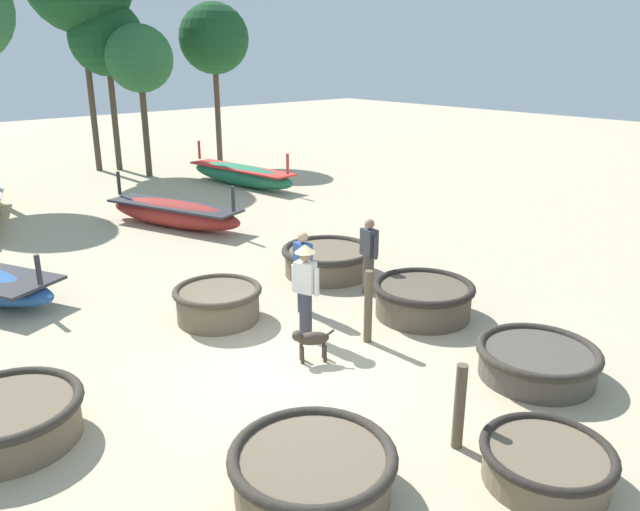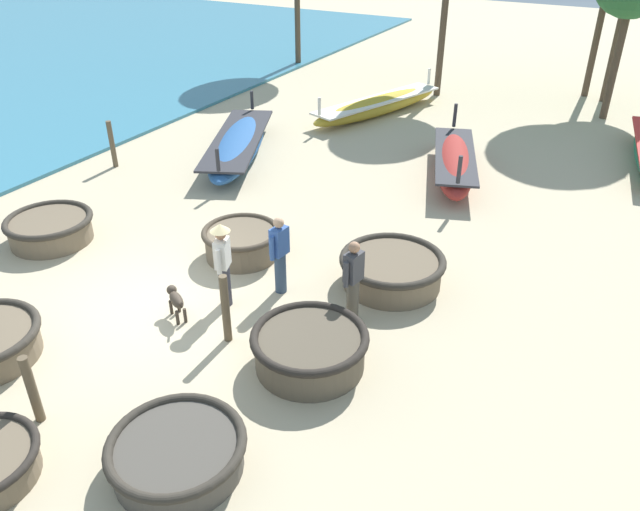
{
  "view_description": "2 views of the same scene",
  "coord_description": "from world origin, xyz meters",
  "px_view_note": "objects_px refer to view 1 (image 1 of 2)",
  "views": [
    {
      "loc": [
        -5.26,
        -6.93,
        4.75
      ],
      "look_at": [
        2.5,
        1.84,
        0.87
      ],
      "focal_mm": 35.0,
      "sensor_mm": 36.0,
      "label": 1
    },
    {
      "loc": [
        7.17,
        -6.93,
        6.62
      ],
      "look_at": [
        2.47,
        1.71,
        0.87
      ],
      "focal_mm": 35.0,
      "sensor_mm": 36.0,
      "label": 2
    }
  ],
  "objects_px": {
    "mooring_post_shoreline": "(368,307)",
    "tree_left_mid": "(139,59)",
    "coracle_tilted": "(537,360)",
    "coracle_upturned": "(9,418)",
    "dog": "(310,340)",
    "fisherman_standing_left": "(303,270)",
    "coracle_weathered": "(546,463)",
    "coracle_center": "(328,259)",
    "long_boat_red_hull": "(175,213)",
    "coracle_far_right": "(218,302)",
    "fisherman_hauling": "(305,285)",
    "coracle_beside_post": "(313,470)",
    "fisherman_crouching": "(369,254)",
    "mooring_post_mid_beach": "(459,407)",
    "tree_leftmost": "(106,39)",
    "long_boat_blue_hull": "(241,175)",
    "coracle_nearest": "(423,298)",
    "tree_right_mid": "(214,39)"
  },
  "relations": [
    {
      "from": "dog",
      "to": "fisherman_standing_left",
      "type": "bearing_deg",
      "value": 53.32
    },
    {
      "from": "coracle_weathered",
      "to": "mooring_post_shoreline",
      "type": "relative_size",
      "value": 1.2
    },
    {
      "from": "fisherman_hauling",
      "to": "fisherman_standing_left",
      "type": "bearing_deg",
      "value": 52.24
    },
    {
      "from": "long_boat_red_hull",
      "to": "mooring_post_shoreline",
      "type": "xyz_separation_m",
      "value": [
        -1.14,
        -8.66,
        0.25
      ]
    },
    {
      "from": "coracle_center",
      "to": "fisherman_crouching",
      "type": "relative_size",
      "value": 1.3
    },
    {
      "from": "tree_right_mid",
      "to": "tree_leftmost",
      "type": "relative_size",
      "value": 1.0
    },
    {
      "from": "fisherman_standing_left",
      "to": "coracle_tilted",
      "type": "bearing_deg",
      "value": -76.28
    },
    {
      "from": "fisherman_crouching",
      "to": "mooring_post_mid_beach",
      "type": "bearing_deg",
      "value": -123.41
    },
    {
      "from": "tree_right_mid",
      "to": "fisherman_crouching",
      "type": "bearing_deg",
      "value": -112.39
    },
    {
      "from": "coracle_center",
      "to": "fisherman_hauling",
      "type": "height_order",
      "value": "fisherman_hauling"
    },
    {
      "from": "coracle_nearest",
      "to": "coracle_center",
      "type": "xyz_separation_m",
      "value": [
        0.21,
        2.87,
        -0.01
      ]
    },
    {
      "from": "coracle_center",
      "to": "tree_left_mid",
      "type": "xyz_separation_m",
      "value": [
        2.27,
        12.96,
        4.05
      ]
    },
    {
      "from": "coracle_weathered",
      "to": "coracle_upturned",
      "type": "distance_m",
      "value": 6.58
    },
    {
      "from": "coracle_nearest",
      "to": "long_boat_blue_hull",
      "type": "distance_m",
      "value": 12.66
    },
    {
      "from": "coracle_beside_post",
      "to": "fisherman_crouching",
      "type": "xyz_separation_m",
      "value": [
        4.81,
        3.84,
        0.53
      ]
    },
    {
      "from": "coracle_far_right",
      "to": "coracle_nearest",
      "type": "distance_m",
      "value": 3.8
    },
    {
      "from": "tree_right_mid",
      "to": "tree_leftmost",
      "type": "height_order",
      "value": "tree_right_mid"
    },
    {
      "from": "fisherman_standing_left",
      "to": "mooring_post_mid_beach",
      "type": "relative_size",
      "value": 1.37
    },
    {
      "from": "mooring_post_shoreline",
      "to": "tree_left_mid",
      "type": "distance_m",
      "value": 16.84
    },
    {
      "from": "coracle_beside_post",
      "to": "fisherman_hauling",
      "type": "xyz_separation_m",
      "value": [
        2.56,
        3.15,
        0.65
      ]
    },
    {
      "from": "coracle_far_right",
      "to": "mooring_post_mid_beach",
      "type": "relative_size",
      "value": 1.42
    },
    {
      "from": "coracle_center",
      "to": "long_boat_red_hull",
      "type": "xyz_separation_m",
      "value": [
        -0.62,
        5.71,
        0.06
      ]
    },
    {
      "from": "mooring_post_mid_beach",
      "to": "mooring_post_shoreline",
      "type": "distance_m",
      "value": 3.11
    },
    {
      "from": "coracle_nearest",
      "to": "tree_right_mid",
      "type": "relative_size",
      "value": 0.29
    },
    {
      "from": "coracle_beside_post",
      "to": "coracle_upturned",
      "type": "xyz_separation_m",
      "value": [
        -2.22,
        3.31,
        0.01
      ]
    },
    {
      "from": "fisherman_hauling",
      "to": "tree_leftmost",
      "type": "height_order",
      "value": "tree_leftmost"
    },
    {
      "from": "mooring_post_shoreline",
      "to": "fisherman_hauling",
      "type": "bearing_deg",
      "value": 127.41
    },
    {
      "from": "fisherman_hauling",
      "to": "fisherman_crouching",
      "type": "distance_m",
      "value": 2.36
    },
    {
      "from": "coracle_far_right",
      "to": "fisherman_hauling",
      "type": "relative_size",
      "value": 0.97
    },
    {
      "from": "coracle_tilted",
      "to": "dog",
      "type": "bearing_deg",
      "value": 129.96
    },
    {
      "from": "coracle_upturned",
      "to": "long_boat_red_hull",
      "type": "height_order",
      "value": "long_boat_red_hull"
    },
    {
      "from": "coracle_upturned",
      "to": "tree_left_mid",
      "type": "distance_m",
      "value": 18.11
    },
    {
      "from": "coracle_upturned",
      "to": "coracle_center",
      "type": "bearing_deg",
      "value": 15.03
    },
    {
      "from": "long_boat_blue_hull",
      "to": "dog",
      "type": "height_order",
      "value": "long_boat_blue_hull"
    },
    {
      "from": "coracle_nearest",
      "to": "tree_right_mid",
      "type": "bearing_deg",
      "value": 69.27
    },
    {
      "from": "coracle_weathered",
      "to": "mooring_post_shoreline",
      "type": "xyz_separation_m",
      "value": [
        1.08,
        3.91,
        0.38
      ]
    },
    {
      "from": "coracle_far_right",
      "to": "fisherman_crouching",
      "type": "distance_m",
      "value": 3.18
    },
    {
      "from": "coracle_tilted",
      "to": "mooring_post_shoreline",
      "type": "height_order",
      "value": "mooring_post_shoreline"
    },
    {
      "from": "coracle_tilted",
      "to": "coracle_upturned",
      "type": "bearing_deg",
      "value": 151.15
    },
    {
      "from": "fisherman_hauling",
      "to": "tree_leftmost",
      "type": "distance_m",
      "value": 18.21
    },
    {
      "from": "coracle_tilted",
      "to": "coracle_upturned",
      "type": "distance_m",
      "value": 7.4
    },
    {
      "from": "fisherman_hauling",
      "to": "tree_left_mid",
      "type": "xyz_separation_m",
      "value": [
        4.68,
        15.05,
        3.43
      ]
    },
    {
      "from": "coracle_tilted",
      "to": "mooring_post_mid_beach",
      "type": "distance_m",
      "value": 2.37
    },
    {
      "from": "mooring_post_shoreline",
      "to": "tree_left_mid",
      "type": "relative_size",
      "value": 0.23
    },
    {
      "from": "coracle_nearest",
      "to": "fisherman_hauling",
      "type": "height_order",
      "value": "fisherman_hauling"
    },
    {
      "from": "long_boat_blue_hull",
      "to": "coracle_center",
      "type": "bearing_deg",
      "value": -113.58
    },
    {
      "from": "fisherman_crouching",
      "to": "dog",
      "type": "height_order",
      "value": "fisherman_crouching"
    },
    {
      "from": "coracle_center",
      "to": "fisherman_hauling",
      "type": "distance_m",
      "value": 3.26
    },
    {
      "from": "fisherman_hauling",
      "to": "coracle_nearest",
      "type": "bearing_deg",
      "value": -19.36
    },
    {
      "from": "fisherman_crouching",
      "to": "tree_leftmost",
      "type": "distance_m",
      "value": 17.16
    }
  ]
}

